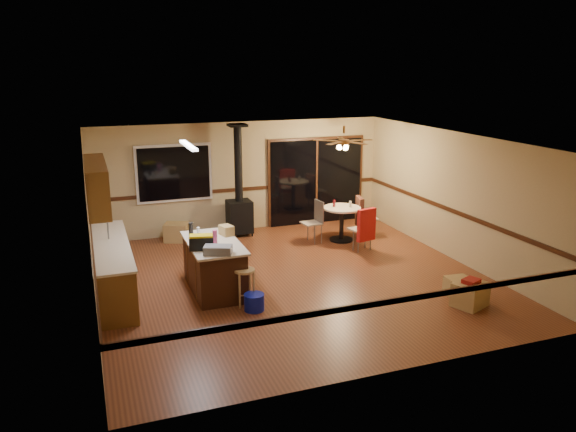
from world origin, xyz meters
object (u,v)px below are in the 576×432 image
wood_stove (239,205)px  bar_stool (245,287)px  toolbox_black (201,243)px  chair_near (366,225)px  box_corner_a (470,294)px  box_corner_b (458,287)px  chair_right (361,212)px  box_under_window (176,232)px  dining_table (342,218)px  toolbox_grey (218,250)px  chair_left (316,217)px  kitchen_island (214,266)px  blue_bucket (254,302)px

wood_stove → bar_stool: bearing=-104.1°
bar_stool → toolbox_black: bearing=142.7°
chair_near → wood_stove: bearing=136.8°
box_corner_a → chair_near: bearing=96.0°
box_corner_b → chair_near: bearing=98.8°
chair_near → bar_stool: bearing=-150.8°
chair_right → box_under_window: size_ratio=1.35×
dining_table → box_corner_b: 3.61m
chair_right → toolbox_black: bearing=-151.2°
wood_stove → toolbox_black: 3.74m
dining_table → box_corner_b: bearing=-81.2°
toolbox_grey → toolbox_black: 0.39m
toolbox_grey → dining_table: toolbox_grey is taller
box_corner_b → bar_stool: bearing=165.9°
wood_stove → chair_near: (2.20, -2.07, -0.13)m
chair_right → box_corner_b: size_ratio=1.75×
chair_left → chair_right: (1.12, -0.02, 0.01)m
dining_table → box_corner_a: 4.02m
toolbox_grey → chair_near: (3.57, 1.64, -0.37)m
toolbox_grey → box_under_window: bearing=91.6°
chair_near → box_under_window: chair_near is taller
dining_table → box_corner_a: size_ratio=1.60×
kitchen_island → dining_table: size_ratio=1.97×
dining_table → chair_right: size_ratio=1.22×
toolbox_grey → chair_right: 4.75m
chair_right → toolbox_grey: bearing=-146.6°
kitchen_island → dining_table: (3.36, 1.86, 0.08)m
kitchen_island → toolbox_grey: 0.84m
toolbox_grey → blue_bucket: toolbox_grey is taller
toolbox_black → dining_table: bearing=31.0°
chair_left → box_corner_b: chair_left is taller
chair_right → box_under_window: 4.23m
toolbox_black → box_under_window: (0.10, 3.43, -0.80)m
chair_near → box_under_window: bearing=150.0°
toolbox_black → blue_bucket: size_ratio=1.20×
wood_stove → dining_table: bearing=-30.0°
chair_near → chair_left: bearing=126.7°
toolbox_black → bar_stool: 1.03m
blue_bucket → box_corner_b: bearing=-10.3°
wood_stove → chair_right: 2.81m
toolbox_black → bar_stool: toolbox_black is taller
chair_left → box_corner_b: (1.15, -3.66, -0.43)m
wood_stove → chair_right: size_ratio=3.60×
kitchen_island → toolbox_grey: size_ratio=3.75×
kitchen_island → box_corner_b: size_ratio=4.20×
toolbox_black → box_corner_a: toolbox_black is taller
bar_stool → box_corner_b: size_ratio=1.57×
chair_left → chair_right: same height
chair_near → chair_right: bearing=68.5°
bar_stool → box_under_window: 3.92m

